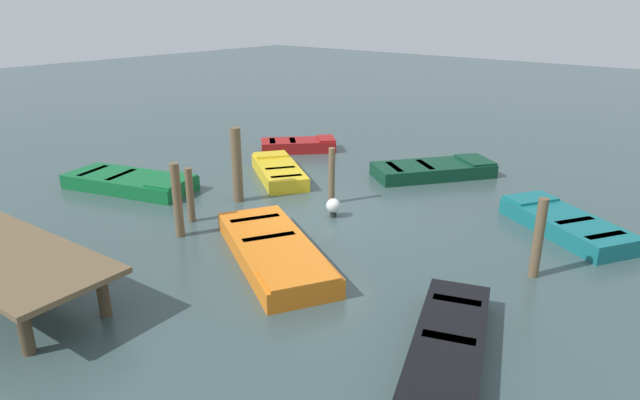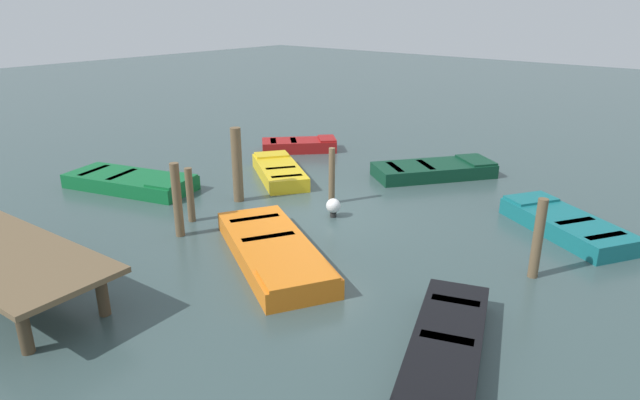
{
  "view_description": "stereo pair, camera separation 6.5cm",
  "coord_description": "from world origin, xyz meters",
  "px_view_note": "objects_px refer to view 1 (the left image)",
  "views": [
    {
      "loc": [
        -8.32,
        9.98,
        5.09
      ],
      "look_at": [
        0.0,
        0.0,
        0.35
      ],
      "focal_mm": 30.75,
      "sensor_mm": 36.0,
      "label": 1
    },
    {
      "loc": [
        -8.37,
        9.94,
        5.09
      ],
      "look_at": [
        0.0,
        0.0,
        0.35
      ],
      "focal_mm": 30.75,
      "sensor_mm": 36.0,
      "label": 2
    }
  ],
  "objects_px": {
    "rowboat_green": "(131,182)",
    "mooring_piling_mid_left": "(332,176)",
    "rowboat_orange": "(274,251)",
    "marker_buoy": "(333,206)",
    "rowboat_yellow": "(279,171)",
    "rowboat_teal": "(565,223)",
    "mooring_piling_near_right": "(538,238)",
    "mooring_piling_far_left": "(237,165)",
    "rowboat_black": "(445,362)",
    "mooring_piling_far_right": "(177,200)",
    "mooring_piling_center": "(190,195)",
    "rowboat_dark_green": "(434,169)",
    "rowboat_red": "(299,145)"
  },
  "relations": [
    {
      "from": "rowboat_red",
      "to": "mooring_piling_far_left",
      "type": "distance_m",
      "value": 5.48
    },
    {
      "from": "mooring_piling_near_right",
      "to": "mooring_piling_far_left",
      "type": "xyz_separation_m",
      "value": [
        7.66,
        0.78,
        0.19
      ]
    },
    {
      "from": "rowboat_green",
      "to": "rowboat_black",
      "type": "bearing_deg",
      "value": -26.72
    },
    {
      "from": "rowboat_orange",
      "to": "rowboat_black",
      "type": "height_order",
      "value": "same"
    },
    {
      "from": "rowboat_orange",
      "to": "mooring_piling_far_left",
      "type": "xyz_separation_m",
      "value": [
        3.27,
        -1.98,
        0.79
      ]
    },
    {
      "from": "rowboat_yellow",
      "to": "rowboat_red",
      "type": "distance_m",
      "value": 3.25
    },
    {
      "from": "rowboat_orange",
      "to": "marker_buoy",
      "type": "relative_size",
      "value": 8.95
    },
    {
      "from": "rowboat_green",
      "to": "mooring_piling_mid_left",
      "type": "bearing_deg",
      "value": 10.85
    },
    {
      "from": "rowboat_yellow",
      "to": "mooring_piling_far_left",
      "type": "relative_size",
      "value": 1.59
    },
    {
      "from": "mooring_piling_center",
      "to": "mooring_piling_mid_left",
      "type": "bearing_deg",
      "value": -119.71
    },
    {
      "from": "mooring_piling_mid_left",
      "to": "mooring_piling_far_right",
      "type": "bearing_deg",
      "value": 71.55
    },
    {
      "from": "rowboat_dark_green",
      "to": "marker_buoy",
      "type": "bearing_deg",
      "value": -147.4
    },
    {
      "from": "rowboat_dark_green",
      "to": "rowboat_red",
      "type": "distance_m",
      "value": 5.23
    },
    {
      "from": "mooring_piling_center",
      "to": "mooring_piling_mid_left",
      "type": "distance_m",
      "value": 3.68
    },
    {
      "from": "mooring_piling_far_right",
      "to": "rowboat_red",
      "type": "bearing_deg",
      "value": -68.05
    },
    {
      "from": "rowboat_yellow",
      "to": "rowboat_teal",
      "type": "bearing_deg",
      "value": -136.74
    },
    {
      "from": "rowboat_teal",
      "to": "mooring_piling_far_right",
      "type": "xyz_separation_m",
      "value": [
        6.71,
        5.88,
        0.65
      ]
    },
    {
      "from": "rowboat_dark_green",
      "to": "mooring_piling_mid_left",
      "type": "bearing_deg",
      "value": -157.57
    },
    {
      "from": "rowboat_black",
      "to": "rowboat_red",
      "type": "height_order",
      "value": "same"
    },
    {
      "from": "mooring_piling_far_right",
      "to": "rowboat_dark_green",
      "type": "bearing_deg",
      "value": -106.03
    },
    {
      "from": "rowboat_red",
      "to": "rowboat_green",
      "type": "distance_m",
      "value": 6.3
    },
    {
      "from": "rowboat_orange",
      "to": "mooring_piling_mid_left",
      "type": "bearing_deg",
      "value": 138.43
    },
    {
      "from": "rowboat_teal",
      "to": "mooring_piling_center",
      "type": "bearing_deg",
      "value": 66.18
    },
    {
      "from": "rowboat_dark_green",
      "to": "mooring_piling_center",
      "type": "relative_size",
      "value": 2.77
    },
    {
      "from": "rowboat_yellow",
      "to": "rowboat_green",
      "type": "bearing_deg",
      "value": 88.03
    },
    {
      "from": "rowboat_green",
      "to": "rowboat_dark_green",
      "type": "bearing_deg",
      "value": 30.05
    },
    {
      "from": "rowboat_black",
      "to": "mooring_piling_near_right",
      "type": "height_order",
      "value": "mooring_piling_near_right"
    },
    {
      "from": "rowboat_green",
      "to": "mooring_piling_mid_left",
      "type": "distance_m",
      "value": 5.87
    },
    {
      "from": "rowboat_green",
      "to": "rowboat_orange",
      "type": "bearing_deg",
      "value": -23.58
    },
    {
      "from": "rowboat_dark_green",
      "to": "mooring_piling_far_left",
      "type": "height_order",
      "value": "mooring_piling_far_left"
    },
    {
      "from": "rowboat_teal",
      "to": "rowboat_yellow",
      "type": "relative_size",
      "value": 1.07
    },
    {
      "from": "mooring_piling_center",
      "to": "marker_buoy",
      "type": "height_order",
      "value": "mooring_piling_center"
    },
    {
      "from": "rowboat_dark_green",
      "to": "rowboat_orange",
      "type": "height_order",
      "value": "same"
    },
    {
      "from": "rowboat_yellow",
      "to": "rowboat_orange",
      "type": "xyz_separation_m",
      "value": [
        -3.84,
        4.13,
        -0.0
      ]
    },
    {
      "from": "mooring_piling_near_right",
      "to": "rowboat_black",
      "type": "bearing_deg",
      "value": 91.32
    },
    {
      "from": "mooring_piling_mid_left",
      "to": "marker_buoy",
      "type": "bearing_deg",
      "value": 131.26
    },
    {
      "from": "mooring_piling_far_right",
      "to": "mooring_piling_far_left",
      "type": "xyz_separation_m",
      "value": [
        0.72,
        -2.45,
        0.14
      ]
    },
    {
      "from": "mooring_piling_near_right",
      "to": "mooring_piling_center",
      "type": "height_order",
      "value": "mooring_piling_near_right"
    },
    {
      "from": "rowboat_black",
      "to": "mooring_piling_far_left",
      "type": "height_order",
      "value": "mooring_piling_far_left"
    },
    {
      "from": "rowboat_orange",
      "to": "mooring_piling_near_right",
      "type": "height_order",
      "value": "mooring_piling_near_right"
    },
    {
      "from": "rowboat_teal",
      "to": "rowboat_green",
      "type": "distance_m",
      "value": 11.56
    },
    {
      "from": "rowboat_yellow",
      "to": "rowboat_black",
      "type": "bearing_deg",
      "value": -177.83
    },
    {
      "from": "rowboat_orange",
      "to": "mooring_piling_mid_left",
      "type": "distance_m",
      "value": 3.71
    },
    {
      "from": "rowboat_green",
      "to": "mooring_piling_far_right",
      "type": "xyz_separation_m",
      "value": [
        -3.83,
        1.14,
        0.65
      ]
    },
    {
      "from": "rowboat_teal",
      "to": "rowboat_red",
      "type": "bearing_deg",
      "value": 21.85
    },
    {
      "from": "rowboat_yellow",
      "to": "marker_buoy",
      "type": "bearing_deg",
      "value": -169.46
    },
    {
      "from": "mooring_piling_center",
      "to": "marker_buoy",
      "type": "relative_size",
      "value": 2.82
    },
    {
      "from": "rowboat_black",
      "to": "rowboat_red",
      "type": "bearing_deg",
      "value": -149.22
    },
    {
      "from": "rowboat_red",
      "to": "mooring_piling_far_left",
      "type": "height_order",
      "value": "mooring_piling_far_left"
    },
    {
      "from": "rowboat_teal",
      "to": "rowboat_green",
      "type": "xyz_separation_m",
      "value": [
        10.54,
        4.73,
        -0.0
      ]
    }
  ]
}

